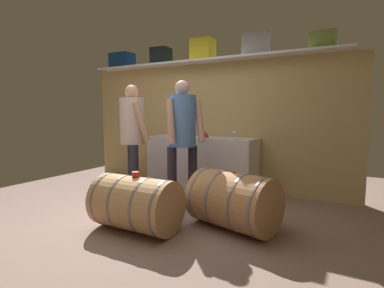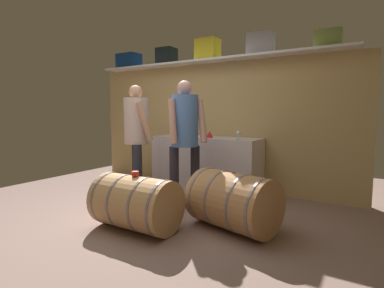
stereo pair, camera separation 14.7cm
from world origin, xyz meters
name	(u,v)px [view 1 (the left image)]	position (x,y,z in m)	size (l,w,h in m)	color
ground_plane	(152,214)	(0.00, 0.53, -0.01)	(5.86, 7.46, 0.02)	gray
back_wall_panel	(208,126)	(0.00, 2.13, 1.02)	(4.66, 0.10, 2.04)	tan
high_shelf_board	(204,61)	(0.00, 1.98, 2.05)	(4.29, 0.40, 0.03)	silver
toolcase_navy	(122,61)	(-1.70, 1.98, 2.20)	(0.42, 0.28, 0.26)	navy
toolcase_black	(161,56)	(-0.83, 1.98, 2.21)	(0.30, 0.27, 0.27)	black
toolcase_yellow	(203,50)	(-0.03, 1.98, 2.23)	(0.34, 0.27, 0.33)	yellow
toolcase_grey	(256,44)	(0.84, 1.98, 2.23)	(0.38, 0.19, 0.31)	#949097
toolcase_olive	(323,40)	(1.73, 1.98, 2.18)	(0.32, 0.20, 0.23)	olive
work_cabinet	(202,164)	(0.06, 1.79, 0.43)	(1.72, 0.57, 0.86)	white
wine_bottle_clear	(186,128)	(-0.20, 1.75, 1.00)	(0.07, 0.07, 0.32)	#B6BBBD
wine_glass	(235,134)	(0.68, 1.58, 0.95)	(0.07, 0.07, 0.13)	white
red_funnel	(206,134)	(0.16, 1.72, 0.91)	(0.11, 0.11, 0.10)	red
wine_barrel_near	(136,203)	(0.19, 0.01, 0.29)	(0.89, 0.58, 0.58)	tan
wine_barrel_far	(234,201)	(1.07, 0.55, 0.31)	(1.01, 0.81, 0.62)	tan
tasting_cup	(135,174)	(0.18, 0.01, 0.60)	(0.07, 0.07, 0.05)	red
winemaker_pouring	(133,129)	(-0.63, 0.96, 1.00)	(0.50, 0.48, 1.63)	#2B2C37
visitor_tasting	(183,130)	(0.21, 0.95, 1.01)	(0.49, 0.51, 1.65)	#2E2A3B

